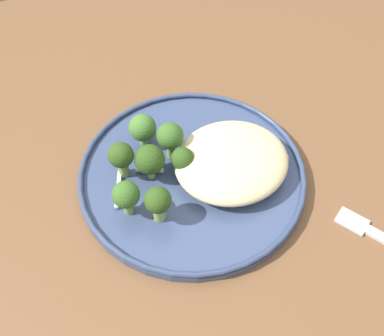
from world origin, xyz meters
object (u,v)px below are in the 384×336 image
dinner_plate (192,173)px  broccoli_floret_right_tilted (170,137)px  broccoli_floret_rear_charred (143,128)px  seared_scallop_tilted_round (230,166)px  seared_scallop_tiny_bay (277,160)px  broccoli_floret_center_pile (121,157)px  broccoli_floret_tall_stalk (126,196)px  broccoli_floret_front_edge (152,159)px  broccoli_floret_near_rim (183,160)px  broccoli_floret_split_head (158,202)px  seared_scallop_half_hidden (227,142)px  seared_scallop_front_small (205,156)px

dinner_plate → broccoli_floret_right_tilted: bearing=-71.2°
broccoli_floret_rear_charred → seared_scallop_tilted_round: bearing=131.7°
seared_scallop_tiny_bay → broccoli_floret_center_pile: bearing=-20.6°
broccoli_floret_tall_stalk → broccoli_floret_front_edge: (-0.05, -0.04, -0.00)m
broccoli_floret_tall_stalk → broccoli_floret_near_rim: size_ratio=1.18×
broccoli_floret_tall_stalk → broccoli_floret_front_edge: bearing=-140.6°
seared_scallop_tiny_bay → broccoli_floret_split_head: size_ratio=0.53×
seared_scallop_half_hidden → broccoli_floret_split_head: broccoli_floret_split_head is taller
seared_scallop_tilted_round → broccoli_floret_split_head: broccoli_floret_split_head is taller
seared_scallop_front_small → broccoli_floret_right_tilted: broccoli_floret_right_tilted is taller
seared_scallop_front_small → broccoli_floret_center_pile: (0.10, -0.02, 0.03)m
seared_scallop_tilted_round → seared_scallop_tiny_bay: bearing=164.6°
seared_scallop_tilted_round → broccoli_floret_center_pile: 0.14m
dinner_plate → seared_scallop_tiny_bay: (-0.10, 0.03, 0.01)m
broccoli_floret_tall_stalk → dinner_plate: bearing=-167.0°
seared_scallop_tilted_round → broccoli_floret_near_rim: (0.06, -0.02, 0.02)m
seared_scallop_half_hidden → broccoli_floret_front_edge: broccoli_floret_front_edge is taller
dinner_plate → broccoli_floret_near_rim: bearing=-20.6°
broccoli_floret_right_tilted → dinner_plate: bearing=108.8°
seared_scallop_front_small → broccoli_floret_split_head: (0.09, 0.05, 0.02)m
seared_scallop_tilted_round → broccoli_floret_split_head: bearing=13.7°
seared_scallop_front_small → broccoli_floret_split_head: broccoli_floret_split_head is taller
dinner_plate → broccoli_floret_rear_charred: size_ratio=6.11×
seared_scallop_tiny_bay → dinner_plate: bearing=-18.4°
broccoli_floret_tall_stalk → broccoli_floret_split_head: 0.04m
broccoli_floret_front_edge → broccoli_floret_split_head: same height
seared_scallop_half_hidden → broccoli_floret_tall_stalk: size_ratio=0.48×
broccoli_floret_front_edge → broccoli_floret_split_head: size_ratio=0.99×
seared_scallop_half_hidden → broccoli_floret_near_rim: size_ratio=0.56×
seared_scallop_tiny_bay → broccoli_floret_front_edge: bearing=-18.9°
broccoli_floret_center_pile → broccoli_floret_tall_stalk: broccoli_floret_center_pile is taller
broccoli_floret_rear_charred → broccoli_floret_split_head: broccoli_floret_split_head is taller
seared_scallop_half_hidden → broccoli_floret_near_rim: broccoli_floret_near_rim is taller
broccoli_floret_front_edge → broccoli_floret_split_head: (0.02, 0.06, 0.00)m
seared_scallop_half_hidden → broccoli_floret_split_head: bearing=27.7°
seared_scallop_front_small → broccoli_floret_near_rim: broccoli_floret_near_rim is taller
seared_scallop_front_small → broccoli_floret_rear_charred: bearing=-46.3°
dinner_plate → broccoli_floret_tall_stalk: bearing=13.0°
seared_scallop_half_hidden → broccoli_floret_tall_stalk: bearing=15.2°
dinner_plate → broccoli_floret_near_rim: 0.03m
dinner_plate → seared_scallop_tilted_round: size_ratio=10.91×
broccoli_floret_rear_charred → broccoli_floret_split_head: (0.03, 0.12, 0.00)m
broccoli_floret_near_rim → broccoli_floret_split_head: (0.05, 0.05, 0.01)m
seared_scallop_front_small → broccoli_floret_center_pile: size_ratio=0.54×
seared_scallop_tiny_bay → broccoli_floret_front_edge: broccoli_floret_front_edge is taller
seared_scallop_front_small → broccoli_floret_rear_charred: (0.06, -0.06, 0.02)m
dinner_plate → broccoli_floret_rear_charred: (0.04, -0.07, 0.03)m
broccoli_floret_front_edge → broccoli_floret_near_rim: broccoli_floret_front_edge is taller
dinner_plate → broccoli_floret_rear_charred: bearing=-63.3°
dinner_plate → broccoli_floret_right_tilted: 0.06m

